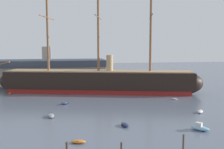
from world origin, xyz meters
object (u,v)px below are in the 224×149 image
at_px(dinghy_mid_left, 51,116).
at_px(dinghy_distant_centre, 100,87).
at_px(dinghy_alongside_stern, 175,99).
at_px(dockside_warehouse_left, 35,73).
at_px(dinghy_near_centre, 125,125).
at_px(mooring_piling_right_pair, 121,149).
at_px(dinghy_far_right, 186,90).
at_px(tall_ship, 99,81).
at_px(mooring_piling_nearest, 67,147).
at_px(mooring_piling_left_pair, 183,142).
at_px(dinghy_far_left, 10,93).
at_px(motorboat_foreground_right, 200,128).
at_px(dinghy_mid_right, 200,111).
at_px(dinghy_alongside_bow, 65,103).
at_px(dinghy_foreground_left, 78,142).
at_px(seagull_in_flight, 153,63).

xyz_separation_m(dinghy_mid_left, dinghy_distant_centre, (15.64, 38.20, -0.13)).
xyz_separation_m(dinghy_alongside_stern, dockside_warehouse_left, (-41.23, 36.59, 4.59)).
xyz_separation_m(dinghy_near_centre, mooring_piling_right_pair, (-3.60, -13.19, 0.67)).
distance_m(dinghy_near_centre, dinghy_far_right, 46.29).
xyz_separation_m(tall_ship, mooring_piling_nearest, (-11.00, -48.07, -2.99)).
distance_m(dinghy_mid_left, mooring_piling_left_pair, 29.44).
distance_m(dinghy_far_left, mooring_piling_right_pair, 58.36).
bearing_deg(motorboat_foreground_right, dinghy_distant_centre, 101.91).
height_order(dinghy_mid_right, dinghy_alongside_bow, dinghy_mid_right).
bearing_deg(dinghy_alongside_bow, dinghy_near_centre, -63.19).
bearing_deg(dinghy_alongside_bow, dinghy_distant_centre, 64.19).
relative_size(tall_ship, dinghy_far_right, 28.19).
bearing_deg(dinghy_alongside_stern, tall_ship, 141.20).
distance_m(dinghy_mid_left, dinghy_far_right, 50.87).
xyz_separation_m(motorboat_foreground_right, dinghy_far_left, (-40.58, 44.66, -0.28)).
relative_size(dinghy_alongside_bow, dockside_warehouse_left, 0.05).
height_order(tall_ship, dinghy_foreground_left, tall_ship).
relative_size(dinghy_alongside_stern, dinghy_distant_centre, 1.13).
bearing_deg(dinghy_alongside_stern, dinghy_mid_left, -159.39).
height_order(motorboat_foreground_right, mooring_piling_left_pair, mooring_piling_left_pair).
xyz_separation_m(dinghy_near_centre, dinghy_alongside_bow, (-10.83, 21.44, -0.00)).
xyz_separation_m(dinghy_alongside_stern, mooring_piling_left_pair, (-13.75, -34.46, 0.93)).
relative_size(tall_ship, dockside_warehouse_left, 1.22).
relative_size(dinghy_far_right, mooring_piling_right_pair, 1.28).
bearing_deg(dinghy_alongside_stern, dockside_warehouse_left, 138.42).
xyz_separation_m(motorboat_foreground_right, dinghy_near_centre, (-12.71, 4.78, -0.19)).
xyz_separation_m(dinghy_alongside_bow, dinghy_alongside_stern, (30.34, 0.31, -0.07)).
bearing_deg(seagull_in_flight, dinghy_far_left, 140.99).
distance_m(tall_ship, dinghy_alongside_bow, 19.62).
distance_m(dinghy_mid_right, dinghy_far_left, 57.45).
height_order(dinghy_mid_left, dinghy_alongside_bow, dinghy_mid_left).
bearing_deg(dinghy_alongside_stern, dinghy_foreground_left, -134.68).
bearing_deg(dinghy_far_left, dinghy_foreground_left, -68.33).
xyz_separation_m(tall_ship, motorboat_foreground_right, (12.67, -42.18, -3.28)).
xyz_separation_m(dinghy_alongside_bow, dinghy_far_left, (-17.04, 18.44, -0.09)).
height_order(dinghy_mid_left, dinghy_far_right, dinghy_mid_left).
relative_size(dockside_warehouse_left, seagull_in_flight, 48.82).
relative_size(dinghy_far_right, mooring_piling_nearest, 1.58).
xyz_separation_m(dinghy_near_centre, dinghy_mid_right, (19.20, 6.94, -0.00)).
distance_m(mooring_piling_nearest, seagull_in_flight, 30.56).
relative_size(dinghy_far_left, dinghy_far_right, 0.75).
xyz_separation_m(dinghy_alongside_stern, mooring_piling_nearest, (-30.46, -32.42, 0.56)).
height_order(dinghy_mid_right, dockside_warehouse_left, dockside_warehouse_left).
relative_size(dinghy_far_left, dockside_warehouse_left, 0.03).
xyz_separation_m(dinghy_mid_right, dinghy_alongside_bow, (-30.03, 14.50, -0.00)).
distance_m(dinghy_near_centre, dinghy_far_left, 48.66).
height_order(tall_ship, dinghy_alongside_bow, tall_ship).
xyz_separation_m(dinghy_distant_centre, mooring_piling_right_pair, (-5.32, -60.58, 0.77)).
distance_m(dinghy_foreground_left, dinghy_alongside_stern, 40.76).
bearing_deg(dinghy_mid_right, dinghy_mid_left, 176.14).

